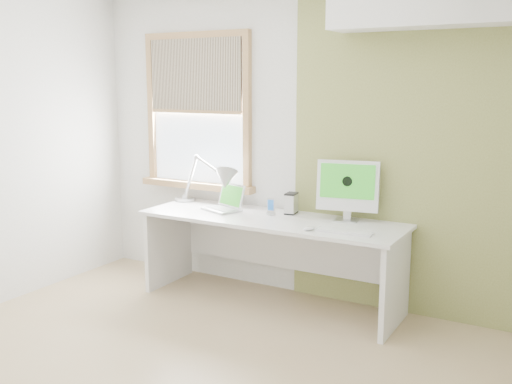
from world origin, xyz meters
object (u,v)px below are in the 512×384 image
Objects in this scene: desk at (274,239)px; external_drive at (291,203)px; desk_lamp at (218,181)px; imac at (348,187)px; laptop at (226,203)px.

desk is 0.33m from external_drive.
desk_lamp is 1.54× the size of imac.
desk_lamp is at bearing 174.53° from desk.
desk is at bearing -1.46° from laptop.
laptop is 1.09m from imac.
imac is at bearing 14.72° from desk.
desk_lamp is 0.21m from laptop.
external_drive is at bearing 8.43° from desk_lamp.
laptop is (0.11, -0.04, -0.18)m from desk_lamp.
laptop is at bearing -172.51° from imac.
laptop reaches higher than external_drive.
imac is (0.50, -0.00, 0.18)m from external_drive.
external_drive is (0.56, 0.14, 0.03)m from laptop.
desk is 2.87× the size of desk_lamp.
desk_lamp is 4.37× the size of external_drive.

